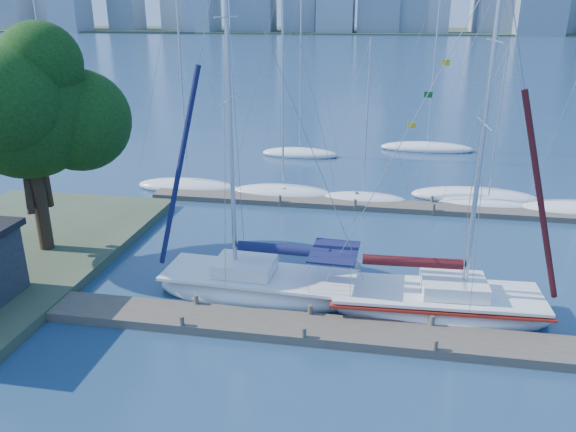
# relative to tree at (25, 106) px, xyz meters

# --- Properties ---
(ground) EXTENTS (700.00, 700.00, 0.00)m
(ground) POSITION_rel_tree_xyz_m (14.65, -5.09, -8.02)
(ground) COLOR #17354C
(ground) RESTS_ON ground
(near_dock) EXTENTS (26.00, 2.00, 0.40)m
(near_dock) POSITION_rel_tree_xyz_m (14.65, -5.09, -7.82)
(near_dock) COLOR #494135
(near_dock) RESTS_ON ground
(far_dock) EXTENTS (30.00, 1.80, 0.36)m
(far_dock) POSITION_rel_tree_xyz_m (16.65, 10.91, -7.84)
(far_dock) COLOR #494135
(far_dock) RESTS_ON ground
(far_shore) EXTENTS (800.00, 100.00, 1.50)m
(far_shore) POSITION_rel_tree_xyz_m (14.65, 314.91, -8.02)
(far_shore) COLOR #38472D
(far_shore) RESTS_ON ground
(tree) EXTENTS (9.23, 8.41, 12.00)m
(tree) POSITION_rel_tree_xyz_m (0.00, 0.00, 0.00)
(tree) COLOR #2F2015
(tree) RESTS_ON ground
(sailboat_navy) EXTENTS (9.65, 3.58, 15.94)m
(sailboat_navy) POSITION_rel_tree_xyz_m (12.03, -2.31, -6.84)
(sailboat_navy) COLOR white
(sailboat_navy) RESTS_ON ground
(sailboat_maroon) EXTENTS (9.64, 3.52, 14.94)m
(sailboat_maroon) POSITION_rel_tree_xyz_m (19.93, -2.65, -6.93)
(sailboat_maroon) COLOR white
(sailboat_maroon) RESTS_ON ground
(bg_boat_0) EXTENTS (7.76, 2.76, 15.81)m
(bg_boat_0) POSITION_rel_tree_xyz_m (3.36, 12.59, -7.71)
(bg_boat_0) COLOR white
(bg_boat_0) RESTS_ON ground
(bg_boat_1) EXTENTS (7.32, 2.55, 14.94)m
(bg_boat_1) POSITION_rel_tree_xyz_m (10.47, 12.27, -7.71)
(bg_boat_1) COLOR white
(bg_boat_1) RESTS_ON ground
(bg_boat_2) EXTENTS (6.17, 2.73, 11.11)m
(bg_boat_2) POSITION_rel_tree_xyz_m (16.09, 11.95, -7.78)
(bg_boat_2) COLOR white
(bg_boat_2) RESTS_ON ground
(bg_boat_3) EXTENTS (8.64, 2.68, 14.52)m
(bg_boat_3) POSITION_rel_tree_xyz_m (23.66, 13.79, -7.73)
(bg_boat_3) COLOR white
(bg_boat_3) RESTS_ON ground
(bg_boat_4) EXTENTS (6.67, 3.61, 10.63)m
(bg_boat_4) POSITION_rel_tree_xyz_m (24.30, 12.19, -7.80)
(bg_boat_4) COLOR white
(bg_boat_4) RESTS_ON ground
(bg_boat_6) EXTENTS (7.03, 2.90, 14.35)m
(bg_boat_6) POSITION_rel_tree_xyz_m (9.87, 23.82, -7.74)
(bg_boat_6) COLOR white
(bg_boat_6) RESTS_ON ground
(bg_boat_7) EXTENTS (8.82, 4.71, 15.69)m
(bg_boat_7) POSITION_rel_tree_xyz_m (21.23, 27.96, -7.72)
(bg_boat_7) COLOR white
(bg_boat_7) RESTS_ON ground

